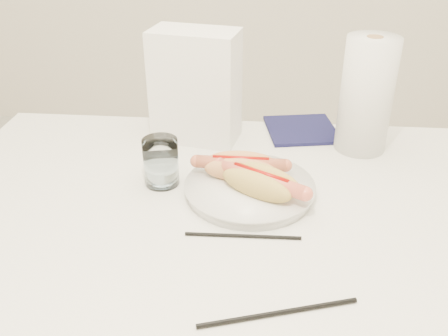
# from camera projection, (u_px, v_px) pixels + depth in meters

# --- Properties ---
(table) EXTENTS (1.20, 0.80, 0.75)m
(table) POSITION_uv_depth(u_px,v_px,m) (223.00, 229.00, 1.01)
(table) COLOR white
(table) RESTS_ON ground
(plate) EXTENTS (0.30, 0.30, 0.02)m
(plate) POSITION_uv_depth(u_px,v_px,m) (250.00, 190.00, 1.00)
(plate) COLOR white
(plate) RESTS_ON table
(hotdog_left) EXTENTS (0.18, 0.07, 0.05)m
(hotdog_left) POSITION_uv_depth(u_px,v_px,m) (241.00, 167.00, 1.02)
(hotdog_left) COLOR #E1985A
(hotdog_left) RESTS_ON plate
(hotdog_right) EXTENTS (0.18, 0.14, 0.05)m
(hotdog_right) POSITION_uv_depth(u_px,v_px,m) (261.00, 182.00, 0.96)
(hotdog_right) COLOR gold
(hotdog_right) RESTS_ON plate
(water_glass) EXTENTS (0.07, 0.07, 0.10)m
(water_glass) POSITION_uv_depth(u_px,v_px,m) (161.00, 162.00, 1.02)
(water_glass) COLOR silver
(water_glass) RESTS_ON table
(chopstick_near) EXTENTS (0.21, 0.01, 0.01)m
(chopstick_near) POSITION_uv_depth(u_px,v_px,m) (243.00, 236.00, 0.88)
(chopstick_near) COLOR black
(chopstick_near) RESTS_ON table
(chopstick_far) EXTENTS (0.23, 0.08, 0.01)m
(chopstick_far) POSITION_uv_depth(u_px,v_px,m) (279.00, 313.00, 0.72)
(chopstick_far) COLOR black
(chopstick_far) RESTS_ON table
(napkin_box) EXTENTS (0.22, 0.15, 0.27)m
(napkin_box) POSITION_uv_depth(u_px,v_px,m) (196.00, 87.00, 1.17)
(napkin_box) COLOR white
(napkin_box) RESTS_ON table
(navy_napkin) EXTENTS (0.20, 0.20, 0.01)m
(navy_napkin) POSITION_uv_depth(u_px,v_px,m) (301.00, 130.00, 1.26)
(navy_napkin) COLOR #111238
(navy_napkin) RESTS_ON table
(paper_towel_roll) EXTENTS (0.13, 0.13, 0.26)m
(paper_towel_roll) POSITION_uv_depth(u_px,v_px,m) (366.00, 95.00, 1.12)
(paper_towel_roll) COLOR silver
(paper_towel_roll) RESTS_ON table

